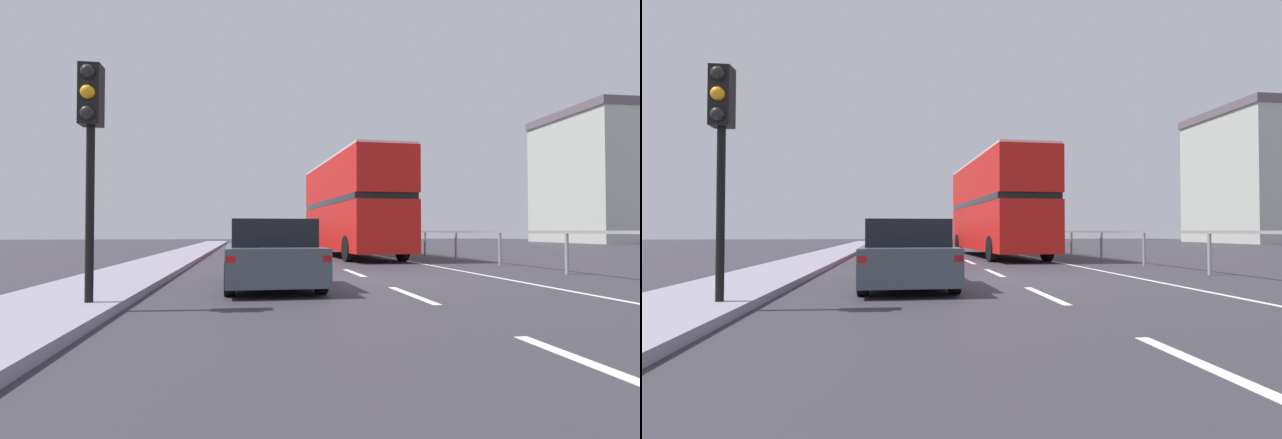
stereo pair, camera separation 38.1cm
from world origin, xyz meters
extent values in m
cube|color=#322F38|center=(0.00, 0.00, -0.05)|extent=(74.21, 120.00, 0.10)
cube|color=gray|center=(-5.89, 0.00, 0.07)|extent=(2.13, 80.00, 0.14)
cube|color=silver|center=(0.00, -7.95, 0.00)|extent=(0.16, 2.48, 0.01)
cube|color=silver|center=(0.00, -3.14, 0.00)|extent=(0.16, 2.48, 0.01)
cube|color=silver|center=(0.00, 1.67, 0.00)|extent=(0.16, 2.48, 0.01)
cube|color=silver|center=(0.00, 6.48, 0.00)|extent=(0.16, 2.48, 0.01)
cube|color=silver|center=(0.00, 11.29, 0.00)|extent=(0.16, 2.48, 0.01)
cube|color=silver|center=(0.00, 16.10, 0.00)|extent=(0.16, 2.48, 0.01)
cube|color=silver|center=(0.00, 20.91, 0.00)|extent=(0.16, 2.48, 0.01)
cube|color=silver|center=(0.00, 25.72, 0.00)|extent=(0.16, 2.48, 0.01)
cube|color=silver|center=(0.00, 30.54, 0.00)|extent=(0.16, 2.48, 0.01)
cube|color=silver|center=(3.26, 9.00, 0.00)|extent=(0.12, 46.00, 0.01)
cube|color=#949395|center=(5.58, 9.00, 1.15)|extent=(0.08, 42.00, 0.08)
cylinder|color=#949395|center=(5.58, 0.25, 0.57)|extent=(0.10, 0.10, 1.15)
cylinder|color=#949395|center=(5.58, 3.75, 0.57)|extent=(0.10, 0.10, 1.15)
cylinder|color=#949395|center=(5.58, 7.25, 0.57)|extent=(0.10, 0.10, 1.15)
cylinder|color=#949395|center=(5.58, 10.75, 0.57)|extent=(0.10, 0.10, 1.15)
cylinder|color=#949395|center=(5.58, 14.25, 0.57)|extent=(0.10, 0.10, 1.15)
cylinder|color=#949395|center=(5.58, 17.75, 0.57)|extent=(0.10, 0.10, 1.15)
cylinder|color=#949395|center=(5.58, 21.25, 0.57)|extent=(0.10, 0.10, 1.15)
cylinder|color=#949395|center=(5.58, 24.75, 0.57)|extent=(0.10, 0.10, 1.15)
cylinder|color=#949395|center=(5.58, 28.25, 0.57)|extent=(0.10, 0.10, 1.15)
cube|color=red|center=(1.80, 10.24, 1.34)|extent=(2.88, 10.68, 1.99)
cube|color=black|center=(1.80, 10.24, 2.46)|extent=(2.88, 10.26, 0.24)
cube|color=red|center=(1.80, 10.24, 3.46)|extent=(2.88, 10.68, 1.76)
cube|color=silver|center=(1.80, 10.24, 4.38)|extent=(2.82, 10.47, 0.10)
cube|color=black|center=(1.56, 15.50, 1.44)|extent=(2.17, 0.14, 1.39)
cube|color=yellow|center=(1.56, 15.50, 3.90)|extent=(1.45, 0.10, 0.28)
cylinder|color=black|center=(0.52, 14.08, 0.50)|extent=(0.32, 1.01, 1.00)
cylinder|color=black|center=(2.73, 14.17, 0.50)|extent=(0.32, 1.01, 1.00)
cylinder|color=black|center=(0.86, 6.50, 0.50)|extent=(0.32, 1.01, 1.00)
cylinder|color=black|center=(3.07, 6.60, 0.50)|extent=(0.32, 1.01, 1.00)
cube|color=#434D57|center=(-2.50, -1.40, 0.53)|extent=(1.92, 4.17, 0.69)
cube|color=black|center=(-2.49, -1.61, 1.14)|extent=(1.66, 2.31, 0.54)
cube|color=red|center=(-3.27, -3.46, 0.70)|extent=(0.16, 0.06, 0.12)
cube|color=red|center=(-1.64, -3.42, 0.70)|extent=(0.16, 0.06, 0.12)
cylinder|color=black|center=(-3.37, -0.06, 0.32)|extent=(0.21, 0.64, 0.64)
cylinder|color=black|center=(-1.69, -0.02, 0.32)|extent=(0.21, 0.64, 0.64)
cylinder|color=black|center=(-3.31, -2.79, 0.32)|extent=(0.21, 0.64, 0.64)
cylinder|color=black|center=(-1.63, -2.75, 0.32)|extent=(0.21, 0.64, 0.64)
cylinder|color=black|center=(-5.28, -4.22, 1.88)|extent=(0.12, 0.12, 3.49)
cube|color=black|center=(-5.28, -4.22, 3.18)|extent=(0.30, 0.30, 0.90)
sphere|color=black|center=(-5.28, -4.39, 3.48)|extent=(0.20, 0.20, 0.20)
sphere|color=orange|center=(-5.28, -4.39, 3.18)|extent=(0.20, 0.20, 0.20)
sphere|color=black|center=(-5.28, -4.39, 2.88)|extent=(0.20, 0.20, 0.20)
cube|color=maroon|center=(-1.45, 13.71, 0.50)|extent=(1.72, 4.50, 0.64)
cube|color=black|center=(-1.45, 13.48, 1.10)|extent=(1.51, 2.47, 0.56)
cube|color=red|center=(-2.20, 11.49, 0.66)|extent=(0.16, 0.06, 0.12)
cube|color=red|center=(-0.69, 11.49, 0.66)|extent=(0.16, 0.06, 0.12)
cylinder|color=black|center=(-2.23, 15.25, 0.32)|extent=(0.20, 0.64, 0.64)
cylinder|color=black|center=(-0.67, 15.25, 0.32)|extent=(0.20, 0.64, 0.64)
cylinder|color=black|center=(-2.22, 12.16, 0.32)|extent=(0.20, 0.64, 0.64)
cylinder|color=black|center=(-0.67, 12.16, 0.32)|extent=(0.20, 0.64, 0.64)
camera|label=1|loc=(-3.03, -11.74, 1.18)|focal=27.27mm
camera|label=2|loc=(-2.66, -11.80, 1.18)|focal=27.27mm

